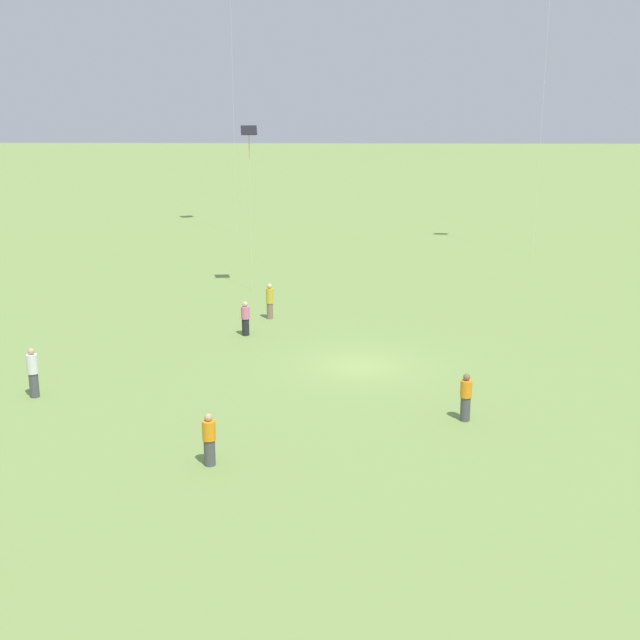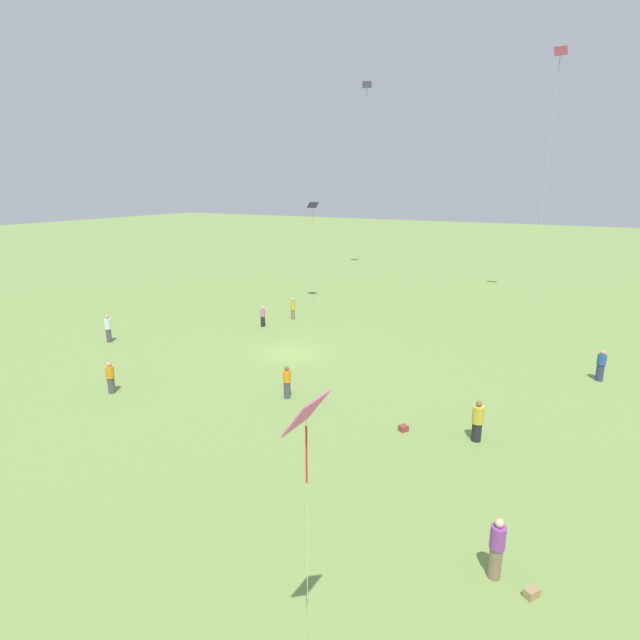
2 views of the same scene
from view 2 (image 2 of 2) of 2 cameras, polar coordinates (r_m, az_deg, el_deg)
The scene contains 15 objects.
ground_plane at distance 31.54m, azimuth -3.36°, elevation -3.82°, with size 240.00×240.00×0.00m, color #7A994C.
person_0 at distance 30.93m, azimuth 29.43°, elevation -4.58°, with size 0.55×0.55×1.73m.
person_1 at distance 37.41m, azimuth -6.57°, elevation 0.42°, with size 0.55×0.55×1.58m.
person_2 at distance 36.34m, azimuth -23.06°, elevation -0.92°, with size 0.52×0.52×1.87m.
person_3 at distance 24.90m, azimuth -3.79°, elevation -7.11°, with size 0.52×0.52×1.68m.
person_4 at distance 15.37m, azimuth 19.53°, elevation -23.40°, with size 0.53×0.53×1.82m.
person_5 at distance 21.90m, azimuth 17.55°, elevation -10.98°, with size 0.50×0.50×1.78m.
person_6 at distance 27.56m, azimuth -22.83°, elevation -6.10°, with size 0.44×0.44×1.67m.
person_8 at distance 39.20m, azimuth -3.13°, elevation 1.33°, with size 0.43×0.43×1.74m.
kite_1 at distance 43.78m, azimuth -0.83°, elevation 12.57°, with size 0.82×0.92×8.82m.
kite_3 at distance 61.25m, azimuth 5.37°, elevation 24.20°, with size 0.99×1.19×21.41m.
kite_4 at distance 8.76m, azimuth -1.58°, elevation -11.95°, with size 0.84×0.54×6.85m.
kite_5 at distance 48.78m, azimuth 25.65°, elevation 24.70°, with size 0.93×1.05×20.83m.
picnic_bag_0 at distance 22.29m, azimuth 9.52°, elevation -12.10°, with size 0.47×0.45×0.25m.
picnic_bag_1 at distance 15.62m, azimuth 23.03°, elevation -26.77°, with size 0.45×0.41×0.25m.
Camera 2 is at (25.25, 15.85, 10.29)m, focal length 28.00 mm.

